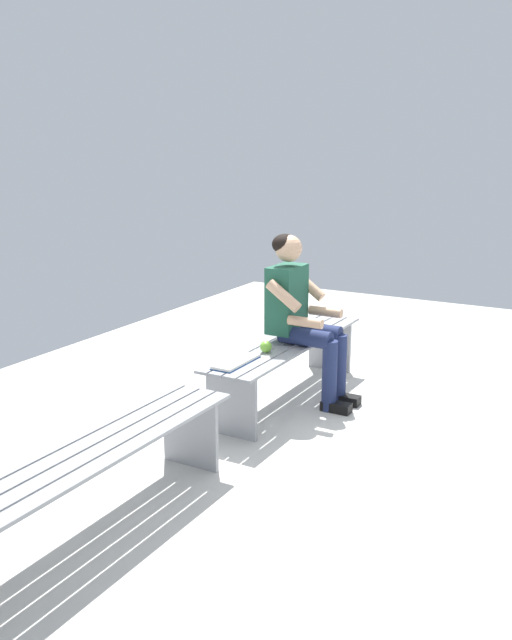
% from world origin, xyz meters
% --- Properties ---
extents(ground_plane, '(10.00, 7.00, 0.04)m').
position_xyz_m(ground_plane, '(1.08, 1.00, -0.02)').
color(ground_plane, beige).
extents(bench_near, '(1.86, 0.44, 0.46)m').
position_xyz_m(bench_near, '(0.00, 0.00, 0.35)').
color(bench_near, gray).
rests_on(bench_near, ground).
extents(bench_far, '(1.93, 0.44, 0.46)m').
position_xyz_m(bench_far, '(2.15, 0.00, 0.36)').
color(bench_far, gray).
rests_on(bench_far, ground).
extents(person_seated, '(0.50, 0.69, 1.27)m').
position_xyz_m(person_seated, '(-0.02, 0.10, 0.70)').
color(person_seated, '#1E513D').
rests_on(person_seated, ground).
extents(apple, '(0.09, 0.09, 0.09)m').
position_xyz_m(apple, '(0.34, 0.00, 0.50)').
color(apple, '#72B738').
rests_on(apple, bench_near).
extents(book_open, '(0.41, 0.16, 0.02)m').
position_xyz_m(book_open, '(0.66, -0.06, 0.47)').
color(book_open, white).
rests_on(book_open, bench_near).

